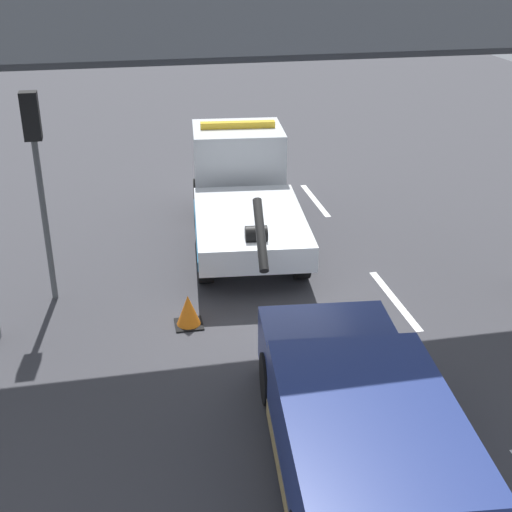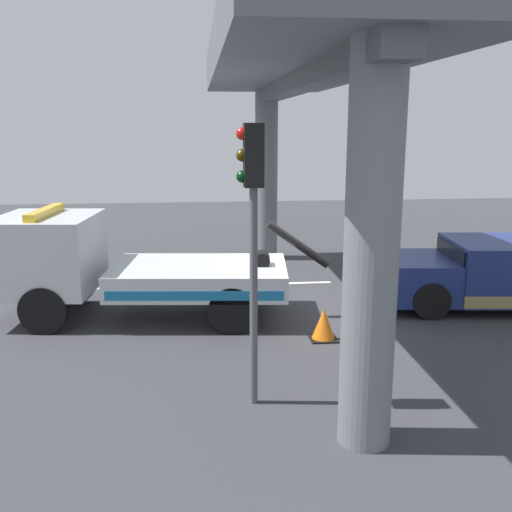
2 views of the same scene
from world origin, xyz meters
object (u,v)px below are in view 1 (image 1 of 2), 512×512
Objects in this scene: traffic_light_far at (36,153)px; tow_truck_white at (243,186)px; traffic_cone_orange at (188,311)px; towed_van_green at (358,432)px.

tow_truck_white is at bearing -58.90° from traffic_light_far.
traffic_cone_orange is at bearing -123.02° from traffic_light_far.
towed_van_green is (-8.98, 0.08, -0.42)m from tow_truck_white.
tow_truck_white is at bearing -0.53° from towed_van_green.
traffic_cone_orange is (-1.68, -2.59, -2.80)m from traffic_light_far.
traffic_cone_orange is at bearing 21.34° from towed_van_green.
towed_van_green is 4.96m from traffic_cone_orange.
towed_van_green is 8.44× the size of traffic_cone_orange.
towed_van_green is at bearing -158.66° from traffic_cone_orange.
traffic_cone_orange is (4.59, 1.80, -0.48)m from towed_van_green.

